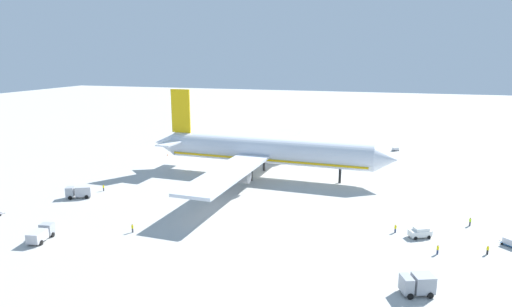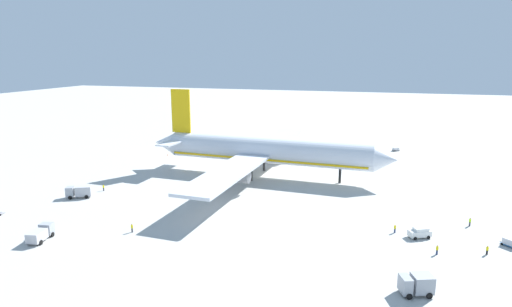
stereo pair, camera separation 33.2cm
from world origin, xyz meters
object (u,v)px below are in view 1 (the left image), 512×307
object	(u,v)px
ground_worker_4	(438,250)
traffic_cone_0	(167,155)
ground_worker_2	(488,250)
ground_worker_3	(132,228)
ground_worker_1	(104,188)
traffic_cone_1	(190,144)
baggage_cart_2	(395,149)
service_truck_0	(41,234)
baggage_cart_1	(511,242)
ground_worker_0	(470,222)
service_truck_2	(418,284)
service_truck_1	(79,192)
service_van	(420,232)
airliner	(264,151)
ground_worker_5	(395,228)

from	to	relation	value
ground_worker_4	traffic_cone_0	distance (m)	96.95
ground_worker_2	ground_worker_3	xyz separation A→B (m)	(-63.59, -9.43, 0.05)
ground_worker_1	ground_worker_2	xyz separation A→B (m)	(85.18, -11.44, -0.01)
ground_worker_3	traffic_cone_1	size ratio (longest dim) A/B	3.12
baggage_cart_2	ground_worker_4	distance (m)	84.57
traffic_cone_0	traffic_cone_1	world-z (taller)	same
service_truck_0	traffic_cone_0	distance (m)	69.98
baggage_cart_1	baggage_cart_2	size ratio (longest dim) A/B	1.12
service_truck_0	ground_worker_0	distance (m)	82.79
service_truck_2	ground_worker_4	bearing A→B (deg)	74.33
ground_worker_0	ground_worker_2	distance (m)	13.07
service_truck_0	ground_worker_2	world-z (taller)	service_truck_0
traffic_cone_0	ground_worker_0	bearing A→B (deg)	-23.58
service_truck_0	baggage_cart_2	bearing A→B (deg)	57.52
service_truck_1	service_truck_2	size ratio (longest dim) A/B	1.20
service_van	ground_worker_3	size ratio (longest dim) A/B	2.60
ground_worker_1	ground_worker_3	distance (m)	30.02
service_truck_0	traffic_cone_0	bearing A→B (deg)	99.16
airliner	ground_worker_5	distance (m)	47.76
service_truck_2	baggage_cart_2	size ratio (longest dim) A/B	1.88
ground_worker_0	ground_worker_1	bearing A→B (deg)	-178.90
baggage_cart_1	ground_worker_2	xyz separation A→B (m)	(-4.63, -4.81, 0.04)
service_truck_1	traffic_cone_0	xyz separation A→B (m)	(-1.44, 46.39, -1.30)
baggage_cart_2	ground_worker_2	size ratio (longest dim) A/B	1.68
airliner	baggage_cart_2	world-z (taller)	airliner
service_truck_2	ground_worker_5	distance (m)	22.41
ground_worker_1	ground_worker_5	distance (m)	70.39
service_truck_1	baggage_cart_2	distance (m)	105.97
baggage_cart_2	ground_worker_4	bearing A→B (deg)	-85.87
service_truck_1	ground_worker_4	size ratio (longest dim) A/B	3.59
airliner	ground_worker_1	size ratio (longest dim) A/B	50.31
service_truck_2	ground_worker_2	world-z (taller)	service_truck_2
traffic_cone_1	ground_worker_1	bearing A→B (deg)	-86.07
ground_worker_3	ground_worker_4	distance (m)	55.82
ground_worker_1	service_truck_2	bearing A→B (deg)	-21.32
service_truck_2	traffic_cone_0	size ratio (longest dim) A/B	9.30
airliner	service_truck_2	bearing A→B (deg)	-54.66
baggage_cart_2	ground_worker_4	xyz separation A→B (m)	(6.09, -84.35, 0.19)
baggage_cart_2	ground_worker_5	world-z (taller)	ground_worker_5
service_truck_0	ground_worker_4	world-z (taller)	service_truck_0
service_van	ground_worker_4	bearing A→B (deg)	-69.89
service_truck_0	ground_worker_5	xyz separation A→B (m)	(62.56, 22.80, -0.51)
service_truck_1	traffic_cone_1	world-z (taller)	service_truck_1
baggage_cart_2	ground_worker_0	distance (m)	70.17
ground_worker_2	ground_worker_3	distance (m)	64.29
baggage_cart_2	ground_worker_5	xyz separation A→B (m)	(-0.77, -76.69, 0.17)
ground_worker_1	ground_worker_2	size ratio (longest dim) A/B	1.01
service_truck_0	ground_worker_1	distance (m)	29.99
baggage_cart_2	ground_worker_3	bearing A→B (deg)	-118.36
airliner	baggage_cart_2	xyz separation A→B (m)	(36.10, 45.18, -6.55)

